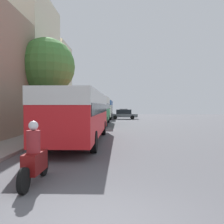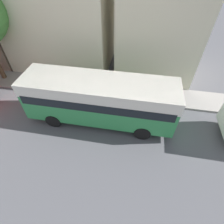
% 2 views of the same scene
% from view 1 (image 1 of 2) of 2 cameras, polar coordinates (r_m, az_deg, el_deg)
% --- Properties ---
extents(building_far_terrace, '(5.92, 8.40, 12.28)m').
position_cam_1_polar(building_far_terrace, '(26.00, -20.39, 10.17)').
color(building_far_terrace, beige).
rests_on(building_far_terrace, ground_plane).
extents(building_end_row, '(5.94, 6.09, 10.02)m').
position_cam_1_polar(building_end_row, '(33.49, -15.12, 6.27)').
color(building_end_row, beige).
rests_on(building_end_row, ground_plane).
extents(bus_lead, '(2.57, 11.40, 2.88)m').
position_cam_1_polar(bus_lead, '(14.96, -7.17, 0.44)').
color(bus_lead, red).
rests_on(bus_lead, ground_plane).
extents(bus_following, '(2.50, 9.19, 3.12)m').
position_cam_1_polar(bus_following, '(28.81, -3.26, 1.16)').
color(bus_following, '#2D8447').
rests_on(bus_following, ground_plane).
extents(bus_third_in_line, '(2.49, 9.82, 3.00)m').
position_cam_1_polar(bus_third_in_line, '(41.19, -1.71, 1.13)').
color(bus_third_in_line, silver).
rests_on(bus_third_in_line, ground_plane).
extents(motorcycle_behind_lead, '(0.38, 2.24, 1.73)m').
position_cam_1_polar(motorcycle_behind_lead, '(7.20, -17.32, -10.24)').
color(motorcycle_behind_lead, maroon).
rests_on(motorcycle_behind_lead, ground_plane).
extents(car_crossing, '(1.88, 4.17, 1.54)m').
position_cam_1_polar(car_crossing, '(51.96, 2.64, -0.10)').
color(car_crossing, '#B7B7BC').
rests_on(car_crossing, ground_plane).
extents(car_far_curb, '(4.41, 1.90, 1.56)m').
position_cam_1_polar(car_far_curb, '(40.61, 2.70, -0.49)').
color(car_far_curb, slate).
rests_on(car_far_curb, ground_plane).
extents(street_tree, '(4.39, 4.39, 7.29)m').
position_cam_1_polar(street_tree, '(20.44, -14.69, 10.05)').
color(street_tree, brown).
rests_on(street_tree, sidewalk).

